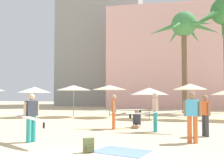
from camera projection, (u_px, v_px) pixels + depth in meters
name	position (u px, v px, depth m)	size (l,w,h in m)	color
ground	(86.00, 167.00, 5.81)	(120.00, 120.00, 0.00)	beige
hotel_pink	(189.00, 60.00, 35.68)	(22.02, 9.78, 13.36)	beige
hotel_tower_gray	(103.00, 4.00, 44.83)	(13.30, 11.36, 35.66)	gray
palm_tree_far_left	(184.00, 30.00, 24.35)	(6.79, 6.24, 9.72)	brown
cafe_umbrella_0	(149.00, 91.00, 17.84)	(2.70, 2.70, 2.20)	gray
cafe_umbrella_1	(35.00, 90.00, 19.39)	(2.50, 2.50, 2.30)	gray
cafe_umbrella_2	(74.00, 88.00, 19.66)	(2.73, 2.73, 2.45)	gray
cafe_umbrella_6	(190.00, 87.00, 17.27)	(2.32, 2.32, 2.46)	gray
cafe_umbrella_7	(110.00, 88.00, 19.24)	(2.65, 2.65, 2.43)	gray
beach_towel	(122.00, 151.00, 7.40)	(1.53, 1.08, 0.01)	#6684E0
backpack	(89.00, 145.00, 7.30)	(0.35, 0.34, 0.42)	#647144
person_mid_center	(30.00, 116.00, 8.83)	(2.50, 1.84, 1.71)	teal
person_mid_right	(136.00, 121.00, 13.06)	(0.43, 0.90, 0.91)	#936B51
person_far_right	(114.00, 110.00, 12.51)	(3.19, 1.12, 1.69)	orange
person_near_left	(155.00, 111.00, 11.39)	(2.82, 0.80, 1.77)	teal
person_near_right	(192.00, 115.00, 8.79)	(0.60, 0.34, 1.76)	orange
person_mid_left	(205.00, 114.00, 10.16)	(0.37, 0.59, 1.67)	#3D3D42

